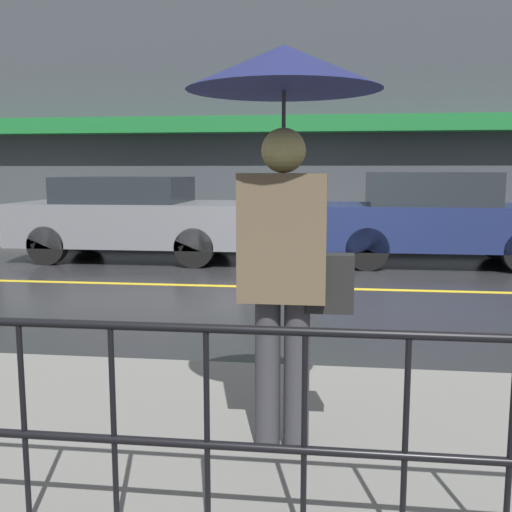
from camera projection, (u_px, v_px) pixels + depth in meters
name	position (u px, v px, depth m)	size (l,w,h in m)	color
ground_plane	(323.00, 288.00, 8.18)	(80.00, 80.00, 0.00)	#262628
sidewalk_near	(311.00, 446.00, 3.38)	(28.00, 2.47, 0.12)	slate
sidewalk_far	(326.00, 244.00, 12.65)	(28.00, 1.82, 0.12)	slate
lane_marking	(323.00, 288.00, 8.18)	(25.20, 0.12, 0.01)	gold
building_storefront	(328.00, 99.00, 13.22)	(28.00, 0.85, 6.39)	#383D42
railing_foreground	(304.00, 408.00, 2.32)	(12.00, 0.04, 0.89)	black
pedestrian	(285.00, 145.00, 2.99)	(0.97, 0.97, 2.09)	#333338
car_grey	(133.00, 217.00, 10.83)	(4.14, 1.90, 1.48)	slate
car_navy	(435.00, 218.00, 10.18)	(3.92, 1.75, 1.57)	#19234C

